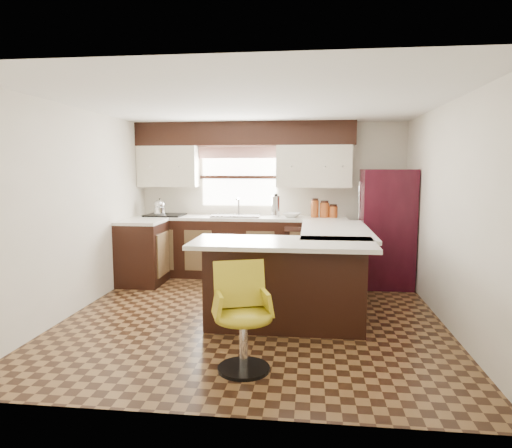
# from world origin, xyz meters

# --- Properties ---
(floor) EXTENTS (4.40, 4.40, 0.00)m
(floor) POSITION_xyz_m (0.00, 0.00, 0.00)
(floor) COLOR #49301A
(floor) RESTS_ON ground
(ceiling) EXTENTS (4.40, 4.40, 0.00)m
(ceiling) POSITION_xyz_m (0.00, 0.00, 2.40)
(ceiling) COLOR silver
(ceiling) RESTS_ON wall_back
(wall_back) EXTENTS (4.40, 0.00, 4.40)m
(wall_back) POSITION_xyz_m (0.00, 2.20, 1.20)
(wall_back) COLOR beige
(wall_back) RESTS_ON floor
(wall_front) EXTENTS (4.40, 0.00, 4.40)m
(wall_front) POSITION_xyz_m (0.00, -2.20, 1.20)
(wall_front) COLOR beige
(wall_front) RESTS_ON floor
(wall_left) EXTENTS (0.00, 4.40, 4.40)m
(wall_left) POSITION_xyz_m (-2.10, 0.00, 1.20)
(wall_left) COLOR beige
(wall_left) RESTS_ON floor
(wall_right) EXTENTS (0.00, 4.40, 4.40)m
(wall_right) POSITION_xyz_m (2.10, 0.00, 1.20)
(wall_right) COLOR beige
(wall_right) RESTS_ON floor
(base_cab_back) EXTENTS (3.30, 0.60, 0.90)m
(base_cab_back) POSITION_xyz_m (-0.45, 1.90, 0.45)
(base_cab_back) COLOR black
(base_cab_back) RESTS_ON floor
(base_cab_left) EXTENTS (0.60, 0.70, 0.90)m
(base_cab_left) POSITION_xyz_m (-1.80, 1.25, 0.45)
(base_cab_left) COLOR black
(base_cab_left) RESTS_ON floor
(counter_back) EXTENTS (3.30, 0.60, 0.04)m
(counter_back) POSITION_xyz_m (-0.45, 1.90, 0.92)
(counter_back) COLOR silver
(counter_back) RESTS_ON base_cab_back
(counter_left) EXTENTS (0.60, 0.70, 0.04)m
(counter_left) POSITION_xyz_m (-1.80, 1.25, 0.92)
(counter_left) COLOR silver
(counter_left) RESTS_ON base_cab_left
(soffit) EXTENTS (3.40, 0.35, 0.36)m
(soffit) POSITION_xyz_m (-0.40, 2.03, 2.22)
(soffit) COLOR black
(soffit) RESTS_ON wall_back
(upper_cab_left) EXTENTS (0.94, 0.35, 0.64)m
(upper_cab_left) POSITION_xyz_m (-1.62, 2.03, 1.72)
(upper_cab_left) COLOR beige
(upper_cab_left) RESTS_ON wall_back
(upper_cab_right) EXTENTS (1.14, 0.35, 0.64)m
(upper_cab_right) POSITION_xyz_m (0.68, 2.03, 1.72)
(upper_cab_right) COLOR beige
(upper_cab_right) RESTS_ON wall_back
(window_pane) EXTENTS (1.20, 0.02, 0.90)m
(window_pane) POSITION_xyz_m (-0.50, 2.18, 1.55)
(window_pane) COLOR white
(window_pane) RESTS_ON wall_back
(valance) EXTENTS (1.30, 0.06, 0.18)m
(valance) POSITION_xyz_m (-0.50, 2.14, 1.94)
(valance) COLOR #D19B93
(valance) RESTS_ON wall_back
(sink) EXTENTS (0.75, 0.45, 0.03)m
(sink) POSITION_xyz_m (-0.50, 1.88, 0.96)
(sink) COLOR #B2B2B7
(sink) RESTS_ON counter_back
(dishwasher) EXTENTS (0.58, 0.03, 0.78)m
(dishwasher) POSITION_xyz_m (0.55, 1.61, 0.43)
(dishwasher) COLOR black
(dishwasher) RESTS_ON floor
(cooktop) EXTENTS (0.58, 0.50, 0.02)m
(cooktop) POSITION_xyz_m (-1.65, 1.88, 0.96)
(cooktop) COLOR black
(cooktop) RESTS_ON counter_back
(peninsula_long) EXTENTS (0.60, 1.95, 0.90)m
(peninsula_long) POSITION_xyz_m (0.90, 0.62, 0.45)
(peninsula_long) COLOR black
(peninsula_long) RESTS_ON floor
(peninsula_return) EXTENTS (1.65, 0.60, 0.90)m
(peninsula_return) POSITION_xyz_m (0.38, -0.35, 0.45)
(peninsula_return) COLOR black
(peninsula_return) RESTS_ON floor
(counter_pen_long) EXTENTS (0.84, 1.95, 0.04)m
(counter_pen_long) POSITION_xyz_m (0.95, 0.62, 0.92)
(counter_pen_long) COLOR silver
(counter_pen_long) RESTS_ON peninsula_long
(counter_pen_return) EXTENTS (1.89, 0.84, 0.04)m
(counter_pen_return) POSITION_xyz_m (0.35, -0.44, 0.92)
(counter_pen_return) COLOR silver
(counter_pen_return) RESTS_ON peninsula_return
(refrigerator) EXTENTS (0.72, 0.69, 1.68)m
(refrigerator) POSITION_xyz_m (1.72, 1.56, 0.84)
(refrigerator) COLOR black
(refrigerator) RESTS_ON floor
(bar_chair) EXTENTS (0.61, 0.61, 0.90)m
(bar_chair) POSITION_xyz_m (0.09, -1.46, 0.45)
(bar_chair) COLOR gold
(bar_chair) RESTS_ON floor
(kettle) EXTENTS (0.19, 0.19, 0.25)m
(kettle) POSITION_xyz_m (-1.73, 1.88, 1.09)
(kettle) COLOR silver
(kettle) RESTS_ON cooktop
(percolator) EXTENTS (0.14, 0.14, 0.32)m
(percolator) POSITION_xyz_m (0.11, 1.90, 1.11)
(percolator) COLOR silver
(percolator) RESTS_ON counter_back
(mixing_bowl) EXTENTS (0.35, 0.35, 0.07)m
(mixing_bowl) POSITION_xyz_m (0.35, 1.90, 0.98)
(mixing_bowl) COLOR white
(mixing_bowl) RESTS_ON counter_back
(canister_large) EXTENTS (0.12, 0.12, 0.26)m
(canister_large) POSITION_xyz_m (0.70, 1.92, 1.07)
(canister_large) COLOR #95441A
(canister_large) RESTS_ON counter_back
(canister_med) EXTENTS (0.14, 0.14, 0.23)m
(canister_med) POSITION_xyz_m (0.85, 1.92, 1.06)
(canister_med) COLOR #95441A
(canister_med) RESTS_ON counter_back
(canister_small) EXTENTS (0.13, 0.13, 0.17)m
(canister_small) POSITION_xyz_m (0.98, 1.92, 1.03)
(canister_small) COLOR #95441A
(canister_small) RESTS_ON counter_back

